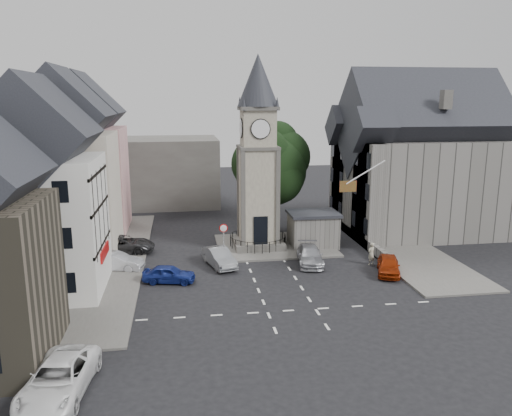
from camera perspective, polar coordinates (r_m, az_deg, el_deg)
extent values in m
plane|color=black|center=(36.23, 2.17, -8.12)|extent=(120.00, 120.00, 0.00)
cube|color=#595651|center=(41.74, -16.65, -5.74)|extent=(6.00, 30.00, 0.14)
cube|color=#595651|center=(46.97, 14.86, -3.60)|extent=(6.00, 26.00, 0.14)
cube|color=#595651|center=(43.92, 2.15, -4.29)|extent=(10.00, 8.00, 0.16)
cube|color=silver|center=(31.24, 4.09, -11.60)|extent=(20.00, 8.00, 0.01)
cube|color=#4C4944|center=(43.59, 0.21, -4.03)|extent=(4.20, 4.20, 0.70)
torus|color=black|center=(43.39, 0.21, -3.11)|extent=(4.86, 4.86, 0.06)
cube|color=gray|center=(42.57, 0.21, 1.59)|extent=(3.00, 3.00, 8.00)
cube|color=black|center=(41.80, 0.52, -2.55)|extent=(1.20, 0.25, 2.40)
cube|color=#4C4944|center=(42.00, 0.22, 6.96)|extent=(3.30, 3.30, 0.25)
cube|color=gray|center=(41.87, 0.22, 9.14)|extent=(2.70, 2.70, 3.20)
cylinder|color=white|center=(40.49, 0.53, 9.02)|extent=(1.50, 0.12, 1.50)
cube|color=#4C4944|center=(41.81, 0.22, 11.33)|extent=(3.10, 3.10, 0.30)
cone|color=#21232A|center=(41.83, 0.23, 14.41)|extent=(3.40, 3.40, 4.20)
cube|color=#66645E|center=(43.81, 6.53, -2.61)|extent=(4.00, 3.00, 2.80)
cube|color=#21232A|center=(43.44, 6.58, -0.63)|extent=(4.30, 3.30, 0.25)
cylinder|color=black|center=(48.23, 1.65, -0.15)|extent=(0.70, 0.70, 4.40)
cylinder|color=black|center=(40.59, -3.72, -3.99)|extent=(0.10, 0.10, 2.50)
cone|color=#A50C0C|center=(40.16, -3.74, -2.32)|extent=(0.70, 0.06, 0.70)
cone|color=white|center=(40.14, -3.73, -2.33)|extent=(0.54, 0.04, 0.54)
cube|color=#BE838A|center=(50.72, -18.85, 3.03)|extent=(7.50, 7.00, 10.00)
cube|color=beige|center=(42.99, -20.66, 1.30)|extent=(7.50, 7.00, 10.00)
cube|color=silver|center=(35.48, -23.19, -1.97)|extent=(7.50, 7.00, 9.00)
cube|color=#4C4944|center=(62.17, -13.72, 4.03)|extent=(20.00, 10.00, 8.00)
cube|color=#66645E|center=(50.34, 17.99, 2.44)|extent=(14.00, 10.00, 9.00)
cube|color=#66645E|center=(44.68, 12.84, 1.53)|extent=(1.60, 4.40, 9.00)
cube|color=#66645E|center=(51.15, 10.00, 3.01)|extent=(1.60, 4.40, 9.00)
cube|color=#66645E|center=(47.65, 10.85, -2.70)|extent=(0.40, 16.00, 0.90)
cylinder|color=white|center=(40.41, 12.42, 4.02)|extent=(3.17, 0.10, 1.89)
plane|color=#B21414|center=(40.10, 10.48, 2.45)|extent=(1.40, 0.00, 1.40)
imported|color=navy|center=(35.88, -9.91, -7.44)|extent=(3.90, 2.18, 1.25)
imported|color=#AFB1B8|center=(39.24, -15.70, -5.91)|extent=(4.33, 2.39, 1.35)
imported|color=#27282A|center=(43.29, -15.04, -4.05)|extent=(5.52, 2.89, 1.48)
imported|color=gray|center=(38.77, -4.25, -5.63)|extent=(2.67, 4.55, 1.42)
imported|color=#A7A9AF|center=(39.47, 6.17, -5.40)|extent=(2.56, 4.83, 1.33)
imported|color=#942608|center=(38.29, 14.91, -6.34)|extent=(2.85, 4.20, 1.33)
imported|color=white|center=(24.55, -21.62, -17.68)|extent=(3.11, 5.65, 1.50)
imported|color=#AEA98F|center=(39.93, 13.03, -5.11)|extent=(0.77, 0.66, 1.79)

